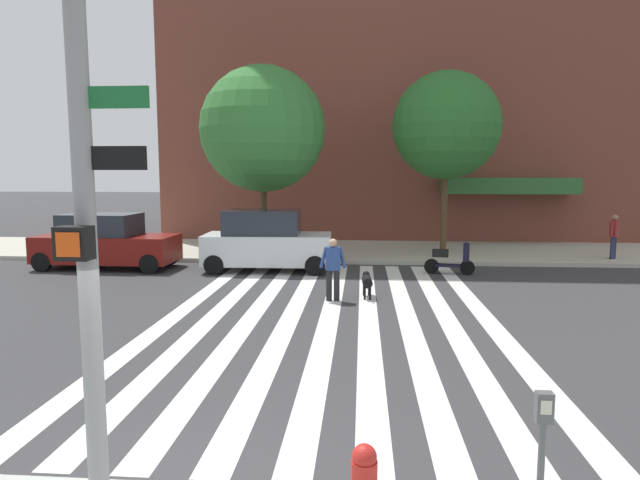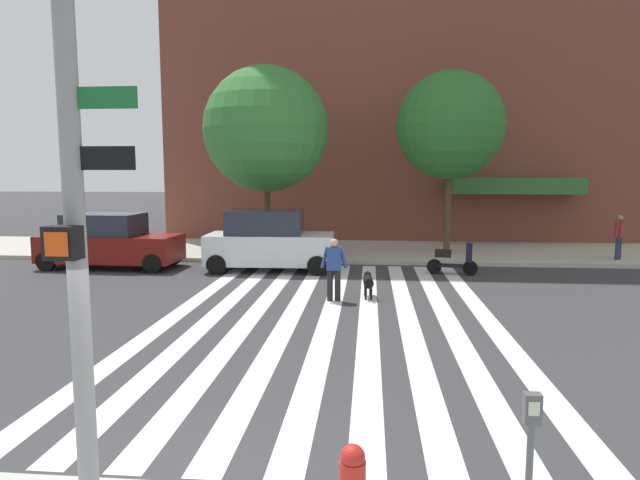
{
  "view_description": "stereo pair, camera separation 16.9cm",
  "coord_description": "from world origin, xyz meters",
  "px_view_note": "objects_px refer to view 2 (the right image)",
  "views": [
    {
      "loc": [
        1.96,
        -5.16,
        3.33
      ],
      "look_at": [
        1.02,
        6.98,
        1.82
      ],
      "focal_mm": 30.65,
      "sensor_mm": 36.0,
      "label": 1
    },
    {
      "loc": [
        2.13,
        -5.14,
        3.33
      ],
      "look_at": [
        1.02,
        6.98,
        1.82
      ],
      "focal_mm": 30.65,
      "sensor_mm": 36.0,
      "label": 2
    }
  ],
  "objects_px": {
    "parked_car_near_curb": "(109,242)",
    "parked_car_behind_first": "(269,241)",
    "parked_scooter": "(452,260)",
    "street_tree_nearest": "(266,129)",
    "dog_on_leash": "(368,281)",
    "street_tree_middle": "(450,126)",
    "traffic_light_pole": "(68,150)",
    "pedestrian_bystander": "(619,235)",
    "parking_meter_second_along": "(530,448)",
    "pedestrian_dog_walker": "(334,266)"
  },
  "relations": [
    {
      "from": "parking_meter_second_along",
      "to": "pedestrian_dog_walker",
      "type": "distance_m",
      "value": 9.73
    },
    {
      "from": "parked_scooter",
      "to": "pedestrian_dog_walker",
      "type": "height_order",
      "value": "pedestrian_dog_walker"
    },
    {
      "from": "traffic_light_pole",
      "to": "pedestrian_dog_walker",
      "type": "height_order",
      "value": "traffic_light_pole"
    },
    {
      "from": "dog_on_leash",
      "to": "pedestrian_dog_walker",
      "type": "bearing_deg",
      "value": -151.65
    },
    {
      "from": "pedestrian_dog_walker",
      "to": "street_tree_nearest",
      "type": "bearing_deg",
      "value": 114.29
    },
    {
      "from": "parked_car_near_curb",
      "to": "parked_car_behind_first",
      "type": "relative_size",
      "value": 1.11
    },
    {
      "from": "traffic_light_pole",
      "to": "dog_on_leash",
      "type": "height_order",
      "value": "traffic_light_pole"
    },
    {
      "from": "street_tree_nearest",
      "to": "street_tree_middle",
      "type": "relative_size",
      "value": 1.01
    },
    {
      "from": "parked_car_behind_first",
      "to": "dog_on_leash",
      "type": "height_order",
      "value": "parked_car_behind_first"
    },
    {
      "from": "pedestrian_bystander",
      "to": "street_tree_nearest",
      "type": "bearing_deg",
      "value": -179.09
    },
    {
      "from": "parked_car_behind_first",
      "to": "street_tree_nearest",
      "type": "xyz_separation_m",
      "value": [
        -0.51,
        2.38,
        3.94
      ]
    },
    {
      "from": "parked_car_behind_first",
      "to": "pedestrian_bystander",
      "type": "bearing_deg",
      "value": 11.65
    },
    {
      "from": "parked_scooter",
      "to": "pedestrian_dog_walker",
      "type": "xyz_separation_m",
      "value": [
        -3.63,
        -4.09,
        0.45
      ]
    },
    {
      "from": "parking_meter_second_along",
      "to": "street_tree_nearest",
      "type": "relative_size",
      "value": 0.19
    },
    {
      "from": "traffic_light_pole",
      "to": "street_tree_nearest",
      "type": "height_order",
      "value": "street_tree_nearest"
    },
    {
      "from": "parked_car_behind_first",
      "to": "street_tree_nearest",
      "type": "height_order",
      "value": "street_tree_nearest"
    },
    {
      "from": "traffic_light_pole",
      "to": "parked_car_near_curb",
      "type": "distance_m",
      "value": 15.49
    },
    {
      "from": "street_tree_middle",
      "to": "pedestrian_bystander",
      "type": "height_order",
      "value": "street_tree_middle"
    },
    {
      "from": "dog_on_leash",
      "to": "pedestrian_bystander",
      "type": "distance_m",
      "value": 11.19
    },
    {
      "from": "parking_meter_second_along",
      "to": "street_tree_middle",
      "type": "bearing_deg",
      "value": 84.44
    },
    {
      "from": "parking_meter_second_along",
      "to": "parked_car_near_curb",
      "type": "distance_m",
      "value": 17.27
    },
    {
      "from": "street_tree_middle",
      "to": "parked_car_near_curb",
      "type": "bearing_deg",
      "value": -163.69
    },
    {
      "from": "parked_scooter",
      "to": "street_tree_middle",
      "type": "xyz_separation_m",
      "value": [
        0.33,
        3.75,
        4.65
      ]
    },
    {
      "from": "dog_on_leash",
      "to": "street_tree_nearest",
      "type": "bearing_deg",
      "value": 122.21
    },
    {
      "from": "parked_car_near_curb",
      "to": "parked_car_behind_first",
      "type": "bearing_deg",
      "value": -0.03
    },
    {
      "from": "parking_meter_second_along",
      "to": "pedestrian_dog_walker",
      "type": "relative_size",
      "value": 0.83
    },
    {
      "from": "pedestrian_dog_walker",
      "to": "dog_on_leash",
      "type": "distance_m",
      "value": 1.12
    },
    {
      "from": "parked_car_behind_first",
      "to": "parked_scooter",
      "type": "relative_size",
      "value": 2.67
    },
    {
      "from": "parked_car_near_curb",
      "to": "street_tree_middle",
      "type": "relative_size",
      "value": 0.68
    },
    {
      "from": "parked_car_behind_first",
      "to": "parked_car_near_curb",
      "type": "bearing_deg",
      "value": 179.97
    },
    {
      "from": "parked_scooter",
      "to": "pedestrian_bystander",
      "type": "height_order",
      "value": "pedestrian_bystander"
    },
    {
      "from": "parked_scooter",
      "to": "street_tree_nearest",
      "type": "distance_m",
      "value": 8.41
    },
    {
      "from": "parked_car_near_curb",
      "to": "street_tree_middle",
      "type": "xyz_separation_m",
      "value": [
        12.13,
        3.55,
        4.22
      ]
    },
    {
      "from": "traffic_light_pole",
      "to": "street_tree_middle",
      "type": "relative_size",
      "value": 0.82
    },
    {
      "from": "street_tree_nearest",
      "to": "street_tree_middle",
      "type": "xyz_separation_m",
      "value": [
        6.97,
        1.17,
        0.19
      ]
    },
    {
      "from": "traffic_light_pole",
      "to": "parked_scooter",
      "type": "bearing_deg",
      "value": 68.88
    },
    {
      "from": "parked_scooter",
      "to": "street_tree_middle",
      "type": "relative_size",
      "value": 0.23
    },
    {
      "from": "street_tree_middle",
      "to": "pedestrian_dog_walker",
      "type": "bearing_deg",
      "value": -116.79
    },
    {
      "from": "parked_car_behind_first",
      "to": "dog_on_leash",
      "type": "distance_m",
      "value": 5.13
    },
    {
      "from": "parked_car_near_curb",
      "to": "dog_on_leash",
      "type": "relative_size",
      "value": 4.5
    },
    {
      "from": "traffic_light_pole",
      "to": "pedestrian_bystander",
      "type": "relative_size",
      "value": 3.54
    },
    {
      "from": "street_tree_middle",
      "to": "parking_meter_second_along",
      "type": "bearing_deg",
      "value": -95.56
    },
    {
      "from": "parked_scooter",
      "to": "street_tree_nearest",
      "type": "relative_size",
      "value": 0.23
    },
    {
      "from": "parked_car_near_curb",
      "to": "dog_on_leash",
      "type": "bearing_deg",
      "value": -22.8
    },
    {
      "from": "traffic_light_pole",
      "to": "street_tree_nearest",
      "type": "xyz_separation_m",
      "value": [
        -1.39,
        16.17,
        1.42
      ]
    },
    {
      "from": "parking_meter_second_along",
      "to": "parked_car_behind_first",
      "type": "relative_size",
      "value": 0.31
    },
    {
      "from": "traffic_light_pole",
      "to": "street_tree_middle",
      "type": "distance_m",
      "value": 18.29
    },
    {
      "from": "parked_car_behind_first",
      "to": "pedestrian_dog_walker",
      "type": "bearing_deg",
      "value": -59.72
    },
    {
      "from": "traffic_light_pole",
      "to": "street_tree_nearest",
      "type": "bearing_deg",
      "value": 94.92
    },
    {
      "from": "parked_scooter",
      "to": "street_tree_middle",
      "type": "distance_m",
      "value": 5.99
    }
  ]
}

